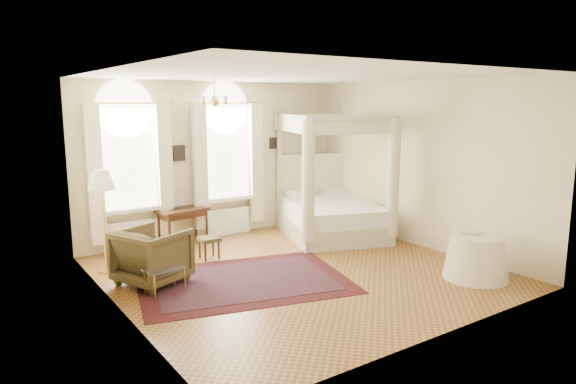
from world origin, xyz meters
name	(u,v)px	position (x,y,z in m)	size (l,w,h in m)	color
ground	(297,272)	(0.00, 0.00, 0.00)	(6.00, 6.00, 0.00)	#9D642D
room_walls	(298,157)	(0.00, 0.00, 1.98)	(6.00, 6.00, 6.00)	#F9E8BE
window_left	(130,175)	(-1.90, 2.87, 1.49)	(1.62, 0.27, 3.29)	white
window_right	(228,168)	(0.20, 2.87, 1.49)	(1.62, 0.27, 3.29)	white
chandelier	(215,100)	(-0.90, 1.20, 2.91)	(0.51, 0.45, 0.50)	gold
wall_pictures	(220,149)	(0.09, 2.97, 1.89)	(2.54, 0.03, 0.39)	black
canopy_bed	(332,209)	(2.02, 1.55, 0.60)	(2.62, 2.90, 2.62)	#B9BB98
nightstand	(323,210)	(2.70, 2.70, 0.30)	(0.41, 0.37, 0.59)	#34190E
nightstand_lamp	(320,187)	(2.60, 2.72, 0.85)	(0.27, 0.27, 0.40)	gold
writing_desk	(183,214)	(-0.93, 2.70, 0.64)	(1.07, 0.68, 0.75)	#34190E
laptop	(175,208)	(-1.04, 2.82, 0.76)	(0.32, 0.21, 0.03)	black
stool	(209,241)	(-0.92, 1.53, 0.34)	(0.37, 0.37, 0.41)	#3F3A1B
armchair	(152,256)	(-2.24, 0.85, 0.45)	(0.96, 0.99, 0.90)	#42361C
coffee_table	(165,271)	(-2.25, 0.31, 0.35)	(0.62, 0.47, 0.39)	silver
floor_lamp	(101,185)	(-2.70, 1.86, 1.50)	(0.45, 0.45, 1.76)	gold
oriental_rug	(243,281)	(-1.01, 0.10, 0.01)	(3.80, 3.13, 0.01)	#431012
side_table	(476,257)	(2.24, -1.93, 0.35)	(1.05, 1.05, 0.72)	silver
book	(469,234)	(2.20, -1.79, 0.73)	(0.22, 0.29, 0.03)	black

